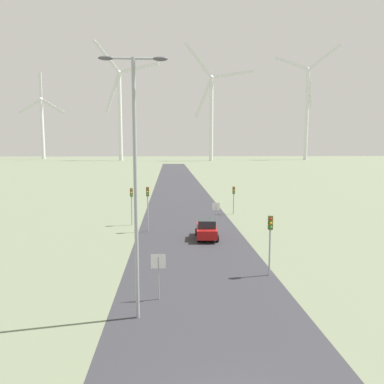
{
  "coord_description": "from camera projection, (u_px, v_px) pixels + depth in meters",
  "views": [
    {
      "loc": [
        -1.88,
        -9.96,
        8.42
      ],
      "look_at": [
        0.0,
        21.23,
        4.56
      ],
      "focal_mm": 35.0,
      "sensor_mm": 36.0,
      "label": 1
    }
  ],
  "objects": [
    {
      "name": "traffic_light_post_mid_left",
      "position": [
        132.0,
        198.0,
        39.69
      ],
      "size": [
        0.28,
        0.34,
        3.98
      ],
      "color": "#93999E",
      "rests_on": "ground"
    },
    {
      "name": "traffic_light_post_near_right",
      "position": [
        270.0,
        232.0,
        24.12
      ],
      "size": [
        0.28,
        0.33,
        3.96
      ],
      "color": "#93999E",
      "rests_on": "ground"
    },
    {
      "name": "road_surface",
      "position": [
        182.0,
        200.0,
        58.57
      ],
      "size": [
        10.0,
        240.0,
        0.01
      ],
      "color": "#2D2D33",
      "rests_on": "ground"
    },
    {
      "name": "car_approaching",
      "position": [
        207.0,
        229.0,
        34.08
      ],
      "size": [
        2.09,
        4.22,
        1.83
      ],
      "color": "maroon",
      "rests_on": "ground"
    },
    {
      "name": "stop_sign_far",
      "position": [
        216.0,
        209.0,
        40.63
      ],
      "size": [
        0.81,
        0.07,
        2.31
      ],
      "color": "#93999E",
      "rests_on": "ground"
    },
    {
      "name": "wind_turbine_left",
      "position": [
        120.0,
        106.0,
        216.92
      ],
      "size": [
        38.66,
        11.19,
        69.56
      ],
      "color": "silver",
      "rests_on": "ground"
    },
    {
      "name": "traffic_light_post_mid_right",
      "position": [
        234.0,
        194.0,
        46.24
      ],
      "size": [
        0.28,
        0.33,
        3.44
      ],
      "color": "#93999E",
      "rests_on": "ground"
    },
    {
      "name": "wind_turbine_center",
      "position": [
        211.0,
        109.0,
        211.93
      ],
      "size": [
        39.12,
        4.16,
        65.84
      ],
      "color": "silver",
      "rests_on": "ground"
    },
    {
      "name": "wind_turbine_far_left",
      "position": [
        42.0,
        122.0,
        243.4
      ],
      "size": [
        30.81,
        4.71,
        55.72
      ],
      "color": "silver",
      "rests_on": "ground"
    },
    {
      "name": "stop_sign_near",
      "position": [
        158.0,
        268.0,
        20.41
      ],
      "size": [
        0.81,
        0.07,
        2.58
      ],
      "color": "#93999E",
      "rests_on": "ground"
    },
    {
      "name": "wind_turbine_right",
      "position": [
        307.0,
        105.0,
        228.8
      ],
      "size": [
        35.26,
        16.55,
        68.07
      ],
      "color": "silver",
      "rests_on": "ground"
    },
    {
      "name": "streetlamp",
      "position": [
        135.0,
        164.0,
        17.54
      ],
      "size": [
        3.16,
        0.32,
        12.46
      ],
      "color": "#93999E",
      "rests_on": "ground"
    },
    {
      "name": "traffic_light_post_near_left",
      "position": [
        148.0,
        199.0,
        36.5
      ],
      "size": [
        0.28,
        0.34,
        4.45
      ],
      "color": "#93999E",
      "rests_on": "ground"
    }
  ]
}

